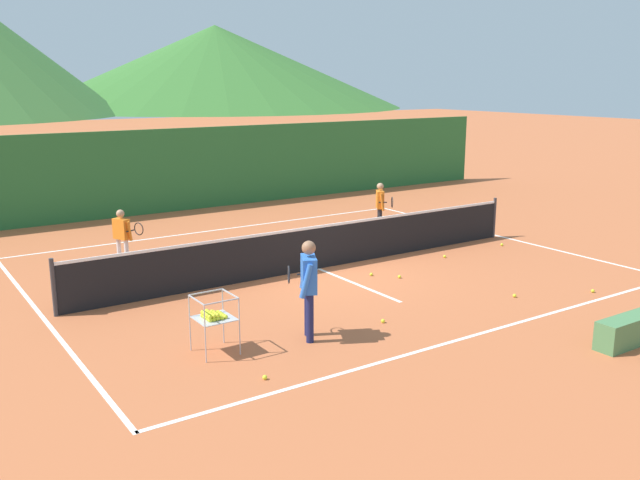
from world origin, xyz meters
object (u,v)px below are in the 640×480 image
Objects in this scene: tennis_ball_5 at (502,245)px; tennis_ball_1 at (445,256)px; tennis_ball_2 at (399,277)px; tennis_net at (318,247)px; student_0 at (122,233)px; tennis_ball_7 at (371,274)px; instructor at (308,281)px; courtside_bench at (632,329)px; ball_cart at (213,316)px; tennis_ball_0 at (515,296)px; tennis_ball_8 at (593,291)px; tennis_ball_4 at (265,377)px; tennis_ball_6 at (383,321)px; student_1 at (380,203)px; tennis_ball_3 at (308,312)px.

tennis_ball_1 is at bearing -178.34° from tennis_ball_5.
tennis_ball_1 and tennis_ball_2 have the same top height.
tennis_net is 8.63× the size of student_0.
tennis_ball_7 is at bearing -176.19° from tennis_ball_5.
courtside_bench is at bearing -36.06° from instructor.
tennis_ball_0 is at bearing -6.87° from ball_cart.
tennis_ball_1 is at bearing -16.16° from tennis_net.
tennis_ball_8 is (5.94, -1.06, -0.94)m from instructor.
student_0 is at bearing 158.56° from tennis_ball_5.
tennis_ball_1 is (6.92, 2.20, -0.56)m from ball_cart.
tennis_ball_4 is at bearing -82.54° from ball_cart.
tennis_ball_1 is 0.05× the size of courtside_bench.
tennis_ball_2 is at bearing -169.22° from tennis_ball_5.
tennis_ball_5 is (3.98, 0.76, 0.00)m from tennis_ball_2.
student_1 is at bearing 51.75° from tennis_ball_6.
tennis_ball_4 is at bearing -92.31° from student_0.
tennis_ball_6 is (-3.96, -2.61, 0.00)m from tennis_ball_1.
courtside_bench is at bearing -103.05° from tennis_ball_1.
tennis_ball_0 is at bearing 5.49° from tennis_ball_4.
tennis_ball_0 is 3.00m from tennis_ball_6.
tennis_ball_6 is (2.52, -6.00, -0.75)m from student_0.
tennis_ball_4 is 5.85m from courtside_bench.
tennis_ball_4 is at bearing -162.92° from tennis_ball_6.
ball_cart is 13.22× the size of tennis_ball_4.
student_0 reaches higher than tennis_ball_0.
student_1 is at bearing -3.36° from student_0.
tennis_net reaches higher than tennis_ball_3.
tennis_net is 6.91× the size of instructor.
tennis_ball_3 is 2.77m from tennis_ball_4.
ball_cart is at bearing 173.13° from tennis_ball_0.
ball_cart is 13.22× the size of tennis_ball_3.
student_1 is 19.95× the size of tennis_ball_6.
tennis_ball_6 is (-2.98, 0.30, 0.00)m from tennis_ball_0.
student_0 is 6.91m from tennis_ball_4.
ball_cart is 5.00m from tennis_ball_7.
tennis_ball_6 is (-4.41, -5.60, -0.78)m from student_1.
instructor is at bearing -79.76° from student_0.
student_0 is at bearing 176.64° from student_1.
student_0 is at bearing 152.36° from tennis_ball_1.
ball_cart reaches higher than tennis_ball_7.
student_0 is 19.07× the size of tennis_ball_7.
courtside_bench is (5.64, -3.32, -0.36)m from ball_cart.
tennis_ball_1 is at bearing 19.57° from tennis_ball_2.
tennis_ball_1 is 5.02m from tennis_ball_3.
tennis_ball_4 is 1.00× the size of tennis_ball_6.
tennis_ball_3 and tennis_ball_6 have the same top height.
tennis_ball_3 is 1.00× the size of tennis_ball_8.
student_0 is 7.35m from tennis_ball_1.
tennis_net is 1.34m from tennis_ball_7.
tennis_ball_6 is 1.00× the size of tennis_ball_8.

